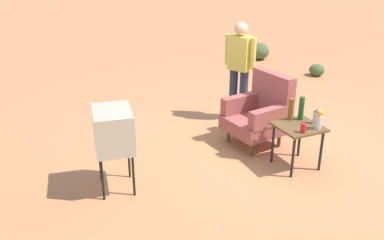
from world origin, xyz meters
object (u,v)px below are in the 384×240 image
(tv_on_stand, at_px, (113,130))
(person_standing, at_px, (240,65))
(armchair, at_px, (260,112))
(flower_vase, at_px, (319,118))
(side_table, at_px, (298,132))
(bottle_tall_amber, at_px, (291,109))
(bottle_short_clear, at_px, (315,116))
(bottle_wine_green, at_px, (301,108))
(soda_can_red, at_px, (303,128))

(tv_on_stand, height_order, person_standing, person_standing)
(armchair, xyz_separation_m, flower_vase, (1.00, 0.21, 0.25))
(side_table, height_order, bottle_tall_amber, bottle_tall_amber)
(person_standing, height_order, bottle_tall_amber, person_standing)
(tv_on_stand, distance_m, bottle_short_clear, 2.62)
(side_table, relative_size, bottle_wine_green, 1.87)
(side_table, xyz_separation_m, tv_on_stand, (-0.44, -2.34, 0.27))
(bottle_wine_green, xyz_separation_m, soda_can_red, (0.36, -0.24, -0.10))
(tv_on_stand, bearing_deg, person_standing, 118.72)
(bottle_tall_amber, distance_m, flower_vase, 0.42)
(armchair, xyz_separation_m, tv_on_stand, (0.38, -2.28, 0.28))
(bottle_wine_green, distance_m, soda_can_red, 0.44)
(side_table, xyz_separation_m, soda_can_red, (0.20, -0.09, 0.15))
(side_table, xyz_separation_m, person_standing, (-1.80, 0.13, 0.43))
(flower_vase, bearing_deg, bottle_tall_amber, -160.17)
(armchair, bearing_deg, bottle_tall_amber, 6.42)
(tv_on_stand, distance_m, soda_can_red, 2.34)
(soda_can_red, height_order, flower_vase, flower_vase)
(soda_can_red, bearing_deg, side_table, 155.67)
(person_standing, bearing_deg, bottle_wine_green, 0.41)
(side_table, relative_size, bottle_short_clear, 2.99)
(soda_can_red, bearing_deg, bottle_wine_green, 146.80)
(flower_vase, bearing_deg, bottle_wine_green, -178.71)
(person_standing, distance_m, bottle_short_clear, 1.84)
(side_table, distance_m, person_standing, 1.85)
(armchair, distance_m, flower_vase, 1.06)
(tv_on_stand, relative_size, bottle_wine_green, 3.22)
(armchair, bearing_deg, soda_can_red, -1.88)
(tv_on_stand, bearing_deg, bottle_tall_amber, 84.35)
(flower_vase, bearing_deg, soda_can_red, -85.72)
(side_table, height_order, bottle_short_clear, bottle_short_clear)
(tv_on_stand, bearing_deg, soda_can_red, 74.07)
(person_standing, distance_m, flower_vase, 1.99)
(soda_can_red, xyz_separation_m, bottle_tall_amber, (-0.41, 0.10, 0.09))
(person_standing, distance_m, bottle_wine_green, 1.65)
(soda_can_red, bearing_deg, person_standing, 173.60)
(person_standing, xyz_separation_m, bottle_wine_green, (1.64, 0.01, -0.18))
(bottle_tall_amber, bearing_deg, bottle_wine_green, 69.91)
(armchair, distance_m, soda_can_red, 1.04)
(armchair, distance_m, person_standing, 1.08)
(bottle_short_clear, bearing_deg, flower_vase, -27.72)
(bottle_short_clear, bearing_deg, bottle_tall_amber, -136.79)
(armchair, xyz_separation_m, bottle_short_clear, (0.85, 0.29, 0.20))
(tv_on_stand, bearing_deg, bottle_short_clear, 79.67)
(armchair, height_order, soda_can_red, armchair)
(person_standing, relative_size, flower_vase, 6.19)
(tv_on_stand, xyz_separation_m, person_standing, (-1.35, 2.47, 0.16))
(armchair, bearing_deg, bottle_wine_green, 16.98)
(bottle_tall_amber, bearing_deg, person_standing, 175.63)
(person_standing, height_order, soda_can_red, person_standing)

